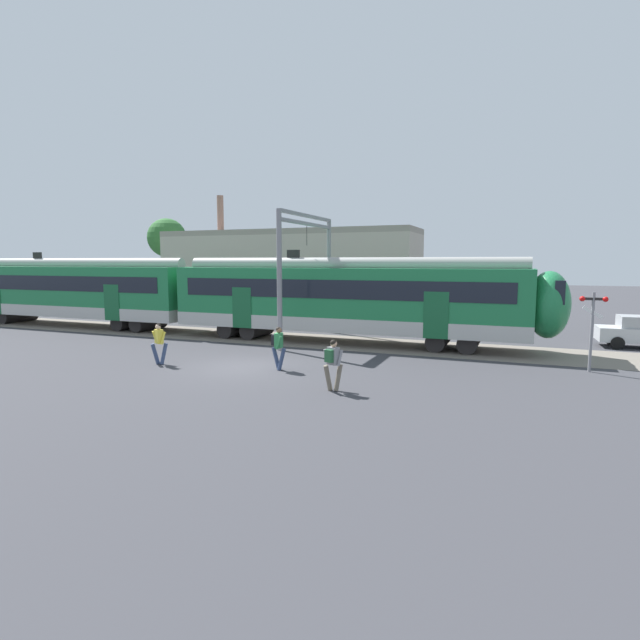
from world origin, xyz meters
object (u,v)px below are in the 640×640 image
at_px(pedestrian_green, 278,344).
at_px(pedestrian_grey, 333,361).
at_px(crossing_signal, 592,319).
at_px(commuter_train, 79,291).
at_px(pedestrian_yellow, 159,341).

xyz_separation_m(pedestrian_green, pedestrian_grey, (3.03, -2.18, 0.00)).
bearing_deg(crossing_signal, commuter_train, 174.05).
height_order(pedestrian_yellow, pedestrian_green, same).
bearing_deg(pedestrian_green, pedestrian_yellow, -170.01).
height_order(commuter_train, pedestrian_green, commuter_train).
bearing_deg(pedestrian_green, commuter_train, 158.38).
distance_m(pedestrian_yellow, crossing_signal, 16.69).
relative_size(pedestrian_green, pedestrian_grey, 1.00).
relative_size(pedestrian_yellow, crossing_signal, 0.56).
bearing_deg(pedestrian_grey, pedestrian_green, 144.29).
xyz_separation_m(commuter_train, pedestrian_yellow, (12.80, -7.88, -1.29)).
bearing_deg(crossing_signal, pedestrian_yellow, -162.96).
xyz_separation_m(commuter_train, pedestrian_green, (17.70, -7.01, -1.26)).
height_order(commuter_train, pedestrian_grey, commuter_train).
xyz_separation_m(pedestrian_yellow, crossing_signal, (15.92, 4.88, 1.05)).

